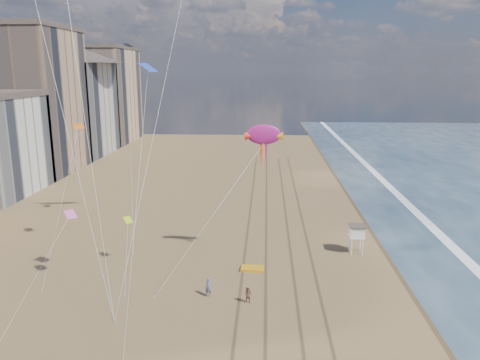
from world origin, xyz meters
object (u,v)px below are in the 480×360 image
object	(u,v)px
lifeguard_stand	(357,232)
grounded_kite	(252,269)
show_kite	(264,135)
kite_flyer_b	(248,295)
kite_flyer_a	(209,287)

from	to	relation	value
lifeguard_stand	grounded_kite	distance (m)	12.97
lifeguard_stand	grounded_kite	world-z (taller)	lifeguard_stand
lifeguard_stand	grounded_kite	xyz separation A→B (m)	(-11.61, -5.24, -2.43)
show_kite	kite_flyer_b	xyz separation A→B (m)	(-1.16, -9.33, -13.09)
grounded_kite	show_kite	distance (m)	13.93
grounded_kite	kite_flyer_a	distance (m)	7.27
kite_flyer_a	kite_flyer_b	world-z (taller)	kite_flyer_a
kite_flyer_a	grounded_kite	bearing A→B (deg)	56.87
lifeguard_stand	show_kite	size ratio (longest dim) A/B	0.18
kite_flyer_b	grounded_kite	bearing A→B (deg)	111.79
show_kite	grounded_kite	bearing A→B (deg)	-115.69
grounded_kite	kite_flyer_b	world-z (taller)	kite_flyer_b
lifeguard_stand	grounded_kite	bearing A→B (deg)	-155.70
grounded_kite	kite_flyer_b	size ratio (longest dim) A/B	1.51
kite_flyer_a	show_kite	bearing A→B (deg)	58.39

